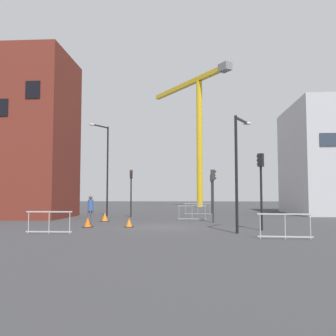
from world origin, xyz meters
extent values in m
plane|color=#333335|center=(0.00, 0.00, 0.00)|extent=(160.00, 160.00, 0.00)
cube|color=maroon|center=(-12.37, 7.90, 6.68)|extent=(7.93, 6.78, 13.36)
cube|color=black|center=(-12.37, 4.48, 8.28)|extent=(1.10, 0.06, 1.30)
cube|color=black|center=(-9.99, 4.48, 9.58)|extent=(1.10, 0.06, 1.30)
cylinder|color=gold|center=(2.87, 35.18, 9.71)|extent=(0.90, 0.90, 19.41)
cube|color=gold|center=(0.92, 37.98, 19.81)|extent=(11.72, 16.38, 0.70)
cube|color=slate|center=(6.44, 30.06, 19.81)|extent=(2.01, 2.16, 1.10)
cylinder|color=black|center=(-5.58, 9.82, 3.87)|extent=(0.14, 0.14, 7.74)
cube|color=black|center=(-6.05, 8.97, 7.64)|extent=(1.04, 1.74, 0.10)
ellipsoid|color=silver|center=(-6.53, 8.12, 7.62)|extent=(0.44, 0.24, 0.16)
cylinder|color=black|center=(3.83, -3.40, 2.88)|extent=(0.14, 0.14, 5.77)
cube|color=black|center=(4.22, -2.65, 5.67)|extent=(0.86, 1.54, 0.10)
ellipsoid|color=silver|center=(4.60, -1.91, 5.65)|extent=(0.44, 0.24, 0.16)
cylinder|color=#2D2D30|center=(3.63, 15.65, 1.58)|extent=(0.12, 0.12, 3.17)
cube|color=#2D2D30|center=(3.63, 15.65, 3.52)|extent=(0.31, 0.34, 0.70)
sphere|color=red|center=(3.68, 15.82, 3.74)|extent=(0.11, 0.11, 0.11)
sphere|color=#3C2905|center=(3.68, 15.82, 3.52)|extent=(0.11, 0.11, 0.11)
sphere|color=#07330F|center=(3.68, 15.82, 3.30)|extent=(0.11, 0.11, 0.11)
cylinder|color=#2D2D30|center=(3.08, 3.52, 1.43)|extent=(0.12, 0.12, 2.85)
cube|color=#2D2D30|center=(3.08, 3.52, 3.20)|extent=(0.30, 0.26, 0.70)
sphere|color=#390605|center=(3.26, 3.54, 3.42)|extent=(0.11, 0.11, 0.11)
sphere|color=#F2A514|center=(3.26, 3.54, 3.20)|extent=(0.11, 0.11, 0.11)
sphere|color=#07330F|center=(3.26, 3.54, 2.98)|extent=(0.11, 0.11, 0.11)
cylinder|color=#232326|center=(-3.41, 9.16, 1.61)|extent=(0.12, 0.12, 3.23)
cube|color=#232326|center=(-3.41, 9.16, 3.58)|extent=(0.29, 0.32, 0.70)
sphere|color=red|center=(-3.38, 8.99, 3.80)|extent=(0.11, 0.11, 0.11)
sphere|color=#3C2905|center=(-3.38, 8.99, 3.58)|extent=(0.11, 0.11, 0.11)
sphere|color=#07330F|center=(-3.38, 8.99, 3.36)|extent=(0.11, 0.11, 0.11)
cylinder|color=black|center=(5.31, -1.79, 1.67)|extent=(0.12, 0.12, 3.35)
cube|color=black|center=(5.31, -1.79, 3.70)|extent=(0.36, 0.35, 0.70)
sphere|color=#390605|center=(5.16, -1.70, 3.92)|extent=(0.11, 0.11, 0.11)
sphere|color=#3C2905|center=(5.16, -1.70, 3.70)|extent=(0.11, 0.11, 0.11)
sphere|color=green|center=(5.16, -1.70, 3.48)|extent=(0.11, 0.11, 0.11)
cylinder|color=#4C4C51|center=(-4.75, 1.22, 0.43)|extent=(0.14, 0.14, 0.85)
cylinder|color=#4C4C51|center=(-4.55, 1.27, 0.43)|extent=(0.14, 0.14, 0.85)
cylinder|color=#33519E|center=(-4.65, 1.24, 1.21)|extent=(0.34, 0.34, 0.71)
sphere|color=brown|center=(-4.65, 1.24, 1.68)|extent=(0.23, 0.23, 0.23)
cube|color=gray|center=(2.19, 12.91, 1.05)|extent=(2.46, 0.11, 0.06)
cube|color=gray|center=(2.19, 12.91, 0.10)|extent=(2.46, 0.11, 0.06)
cylinder|color=gray|center=(1.08, 12.93, 0.53)|extent=(0.04, 0.04, 1.05)
cylinder|color=gray|center=(2.19, 12.91, 0.53)|extent=(0.04, 0.04, 1.05)
cylinder|color=gray|center=(3.30, 12.89, 0.53)|extent=(0.04, 0.04, 1.05)
cube|color=gray|center=(1.66, 5.72, 1.05)|extent=(2.11, 0.07, 0.06)
cube|color=gray|center=(1.66, 5.72, 0.10)|extent=(2.11, 0.07, 0.06)
cylinder|color=gray|center=(0.72, 5.71, 0.53)|extent=(0.04, 0.04, 1.05)
cylinder|color=gray|center=(1.66, 5.72, 0.53)|extent=(0.04, 0.04, 1.05)
cylinder|color=gray|center=(2.61, 5.72, 0.53)|extent=(0.04, 0.04, 1.05)
cube|color=#B2B5BA|center=(-5.18, -4.13, 1.05)|extent=(2.24, 0.08, 0.06)
cube|color=#B2B5BA|center=(-5.18, -4.13, 0.10)|extent=(2.24, 0.08, 0.06)
cylinder|color=#B2B5BA|center=(-6.19, -4.14, 0.53)|extent=(0.04, 0.04, 1.05)
cylinder|color=#B2B5BA|center=(-5.18, -4.13, 0.53)|extent=(0.04, 0.04, 1.05)
cylinder|color=#B2B5BA|center=(-4.18, -4.12, 0.53)|extent=(0.04, 0.04, 1.05)
cube|color=#B2B5BA|center=(5.59, -5.55, 1.05)|extent=(2.28, 0.23, 0.06)
cube|color=#B2B5BA|center=(5.59, -5.55, 0.10)|extent=(2.28, 0.23, 0.06)
cylinder|color=#B2B5BA|center=(4.57, -5.47, 0.53)|extent=(0.04, 0.04, 1.05)
cylinder|color=#B2B5BA|center=(5.59, -5.55, 0.53)|extent=(0.04, 0.04, 1.05)
cylinder|color=#B2B5BA|center=(6.61, -5.62, 0.53)|extent=(0.04, 0.04, 1.05)
cube|color=black|center=(-4.33, -0.49, 0.01)|extent=(0.55, 0.55, 0.03)
cone|color=#E55B0F|center=(-4.33, -0.49, 0.28)|extent=(0.42, 0.42, 0.56)
cube|color=black|center=(-4.46, 4.28, 0.01)|extent=(0.59, 0.59, 0.03)
cone|color=orange|center=(-4.46, 4.28, 0.30)|extent=(0.45, 0.45, 0.60)
cube|color=black|center=(-1.98, -0.21, 0.01)|extent=(0.50, 0.50, 0.03)
cone|color=orange|center=(-1.98, -0.21, 0.25)|extent=(0.38, 0.38, 0.51)
camera|label=1|loc=(1.66, -21.68, 1.88)|focal=39.81mm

